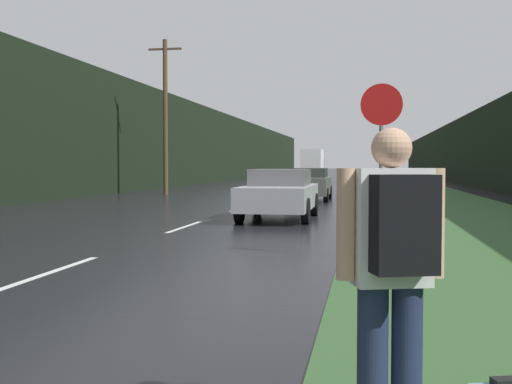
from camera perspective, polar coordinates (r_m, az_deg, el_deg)
The scene contains 13 objects.
grass_verge at distance 41.69m, azimuth 13.34°, elevation 0.20°, with size 6.00×240.00×0.02m, color #33562D.
lane_stripe_b at distance 9.96m, azimuth -17.70°, elevation -6.78°, with size 0.12×3.00×0.01m, color silver.
lane_stripe_c at distance 16.44m, azimuth -6.34°, elevation -3.09°, with size 0.12×3.00×0.01m, color silver.
lane_stripe_d at distance 23.22m, azimuth -1.53°, elevation -1.47°, with size 0.12×3.00×0.01m, color silver.
lane_stripe_e at distance 30.11m, azimuth 1.09°, elevation -0.58°, with size 0.12×3.00×0.01m, color silver.
treeline_far_side at distance 53.66m, azimuth -6.08°, elevation 4.26°, with size 2.00×140.00×6.62m, color black.
treeline_near_side at distance 52.30m, azimuth 19.28°, elevation 3.57°, with size 2.00×140.00×5.50m, color black.
utility_pole_far at distance 34.39m, azimuth -8.06°, elevation 6.80°, with size 1.80×0.24×8.17m.
stop_sign at distance 10.73m, azimuth 11.07°, elevation 3.49°, with size 0.68×0.07×2.91m.
hitchhiker_with_backpack at distance 3.64m, azimuth 12.07°, elevation -6.39°, with size 0.60×0.51×1.78m.
car_passing_near at distance 18.65m, azimuth 2.11°, elevation -0.13°, with size 2.00×4.63×1.45m.
car_passing_far at distance 28.50m, azimuth 4.78°, elevation 0.71°, with size 1.83×4.32×1.44m.
delivery_truck at distance 80.03m, azimuth 5.08°, elevation 2.60°, with size 2.60×7.66×3.50m.
Camera 1 is at (4.56, -1.58, 1.58)m, focal length 45.00 mm.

